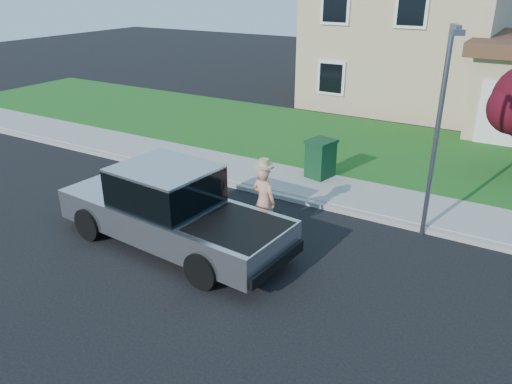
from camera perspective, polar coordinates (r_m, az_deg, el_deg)
ground at (r=12.08m, az=-5.27°, el=-5.15°), size 80.00×80.00×0.00m
curb at (r=13.84m, az=5.12°, el=-1.00°), size 40.00×0.20×0.12m
sidewalk at (r=14.75m, az=6.99°, el=0.58°), size 40.00×2.00×0.15m
lawn at (r=18.73m, az=12.66°, el=5.10°), size 40.00×7.00×0.10m
house at (r=25.54m, az=19.99°, el=16.28°), size 14.00×11.30×6.85m
pickup_truck at (r=11.48m, az=-9.67°, el=-2.04°), size 5.94×2.47×1.91m
woman at (r=11.78m, az=0.89°, el=-0.88°), size 0.69×0.51×1.93m
trash_bin at (r=15.15m, az=7.38°, el=3.85°), size 0.87×0.95×1.15m
street_lamp at (r=11.78m, az=20.17°, el=7.35°), size 0.40×0.63×4.88m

